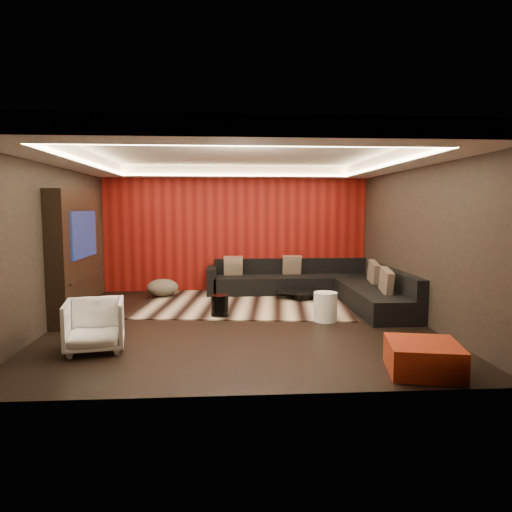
{
  "coord_description": "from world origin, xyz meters",
  "views": [
    {
      "loc": [
        -0.24,
        -7.47,
        1.9
      ],
      "look_at": [
        0.3,
        0.6,
        1.05
      ],
      "focal_mm": 32.0,
      "sensor_mm": 36.0,
      "label": 1
    }
  ],
  "objects": [
    {
      "name": "wall_left",
      "position": [
        -3.01,
        0.0,
        1.4
      ],
      "size": [
        0.02,
        6.0,
        2.8
      ],
      "primitive_type": "cube",
      "color": "black",
      "rests_on": "ground"
    },
    {
      "name": "wall_back",
      "position": [
        0.0,
        3.01,
        1.4
      ],
      "size": [
        6.0,
        0.02,
        2.8
      ],
      "primitive_type": "cube",
      "color": "black",
      "rests_on": "ground"
    },
    {
      "name": "drum_stool",
      "position": [
        -0.35,
        0.41,
        0.2
      ],
      "size": [
        0.34,
        0.34,
        0.37
      ],
      "primitive_type": "cylinder",
      "rotation": [
        0.0,
        0.0,
        -0.08
      ],
      "color": "black",
      "rests_on": "rug"
    },
    {
      "name": "wall_right",
      "position": [
        3.01,
        0.0,
        1.4
      ],
      "size": [
        0.02,
        6.0,
        2.8
      ],
      "primitive_type": "cube",
      "color": "black",
      "rests_on": "ground"
    },
    {
      "name": "orange_ottoman",
      "position": [
        2.04,
        -2.48,
        0.18
      ],
      "size": [
        0.94,
        0.94,
        0.35
      ],
      "primitive_type": "cube",
      "rotation": [
        0.0,
        0.0,
        -0.2
      ],
      "color": "#A92C15",
      "rests_on": "floor"
    },
    {
      "name": "soffit_left",
      "position": [
        -2.7,
        0.0,
        2.69
      ],
      "size": [
        0.6,
        4.8,
        0.22
      ],
      "primitive_type": "cube",
      "color": "silver",
      "rests_on": "ground"
    },
    {
      "name": "cove_left",
      "position": [
        -2.36,
        0.0,
        2.6
      ],
      "size": [
        0.08,
        4.8,
        0.04
      ],
      "primitive_type": "cube",
      "color": "#FFD899",
      "rests_on": "ground"
    },
    {
      "name": "floor",
      "position": [
        0.0,
        0.0,
        -0.01
      ],
      "size": [
        6.0,
        6.0,
        0.02
      ],
      "primitive_type": "cube",
      "color": "black",
      "rests_on": "ground"
    },
    {
      "name": "coffee_table",
      "position": [
        1.36,
        1.8,
        0.12
      ],
      "size": [
        1.34,
        1.34,
        0.19
      ],
      "primitive_type": "cylinder",
      "rotation": [
        0.0,
        0.0,
        -0.19
      ],
      "color": "black",
      "rests_on": "rug"
    },
    {
      "name": "throw_pillows",
      "position": [
        1.62,
        1.76,
        0.62
      ],
      "size": [
        3.06,
        2.77,
        0.5
      ],
      "color": "beige",
      "rests_on": "sectional_sofa"
    },
    {
      "name": "tv_screen",
      "position": [
        -2.69,
        0.6,
        1.45
      ],
      "size": [
        0.04,
        1.3,
        0.8
      ],
      "primitive_type": "cube",
      "color": "black",
      "rests_on": "ground"
    },
    {
      "name": "rug",
      "position": [
        0.15,
        1.57,
        0.01
      ],
      "size": [
        4.32,
        3.44,
        0.02
      ],
      "primitive_type": "cube",
      "rotation": [
        0.0,
        0.0,
        -0.11
      ],
      "color": "#CDB296",
      "rests_on": "floor"
    },
    {
      "name": "cove_right",
      "position": [
        2.36,
        0.0,
        2.6
      ],
      "size": [
        0.08,
        4.8,
        0.04
      ],
      "primitive_type": "cube",
      "color": "#FFD899",
      "rests_on": "ground"
    },
    {
      "name": "white_side_table",
      "position": [
        1.43,
        -0.02,
        0.25
      ],
      "size": [
        0.5,
        0.5,
        0.49
      ],
      "primitive_type": "cylinder",
      "rotation": [
        0.0,
        0.0,
        0.34
      ],
      "color": "white",
      "rests_on": "floor"
    },
    {
      "name": "soffit_front",
      "position": [
        0.0,
        -2.7,
        2.69
      ],
      "size": [
        6.0,
        0.6,
        0.22
      ],
      "primitive_type": "cube",
      "color": "silver",
      "rests_on": "ground"
    },
    {
      "name": "cove_back",
      "position": [
        0.0,
        2.36,
        2.6
      ],
      "size": [
        4.8,
        0.08,
        0.04
      ],
      "primitive_type": "cube",
      "color": "#FFD899",
      "rests_on": "ground"
    },
    {
      "name": "soffit_right",
      "position": [
        2.7,
        0.0,
        2.69
      ],
      "size": [
        0.6,
        4.8,
        0.22
      ],
      "primitive_type": "cube",
      "color": "silver",
      "rests_on": "ground"
    },
    {
      "name": "tv_surround",
      "position": [
        -2.85,
        0.6,
        1.1
      ],
      "size": [
        0.3,
        2.0,
        2.2
      ],
      "primitive_type": "cube",
      "color": "black",
      "rests_on": "ground"
    },
    {
      "name": "armchair",
      "position": [
        -1.99,
        -1.4,
        0.35
      ],
      "size": [
        0.87,
        0.89,
        0.69
      ],
      "primitive_type": "imported",
      "rotation": [
        0.0,
        0.0,
        0.19
      ],
      "color": "white",
      "rests_on": "floor"
    },
    {
      "name": "cove_front",
      "position": [
        0.0,
        -2.36,
        2.6
      ],
      "size": [
        4.8,
        0.08,
        0.04
      ],
      "primitive_type": "cube",
      "color": "#FFD899",
      "rests_on": "ground"
    },
    {
      "name": "red_feature_wall",
      "position": [
        0.0,
        2.97,
        1.4
      ],
      "size": [
        5.98,
        0.05,
        2.78
      ],
      "primitive_type": "cube",
      "color": "#6B0C0A",
      "rests_on": "ground"
    },
    {
      "name": "ceiling",
      "position": [
        0.0,
        0.0,
        2.81
      ],
      "size": [
        6.0,
        6.0,
        0.02
      ],
      "primitive_type": "cube",
      "color": "silver",
      "rests_on": "ground"
    },
    {
      "name": "soffit_back",
      "position": [
        0.0,
        2.7,
        2.69
      ],
      "size": [
        6.0,
        0.6,
        0.22
      ],
      "primitive_type": "cube",
      "color": "silver",
      "rests_on": "ground"
    },
    {
      "name": "sectional_sofa",
      "position": [
        1.73,
        1.86,
        0.26
      ],
      "size": [
        3.65,
        3.5,
        0.75
      ],
      "color": "black",
      "rests_on": "floor"
    },
    {
      "name": "striped_pouf",
      "position": [
        -1.6,
        2.3,
        0.2
      ],
      "size": [
        0.86,
        0.86,
        0.37
      ],
      "primitive_type": "ellipsoid",
      "rotation": [
        0.0,
        0.0,
        -0.38
      ],
      "color": "#B3A58B",
      "rests_on": "rug"
    },
    {
      "name": "tv_shelf",
      "position": [
        -2.69,
        0.6,
        0.7
      ],
      "size": [
        0.04,
        1.6,
        0.04
      ],
      "primitive_type": "cube",
      "color": "black",
      "rests_on": "ground"
    }
  ]
}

